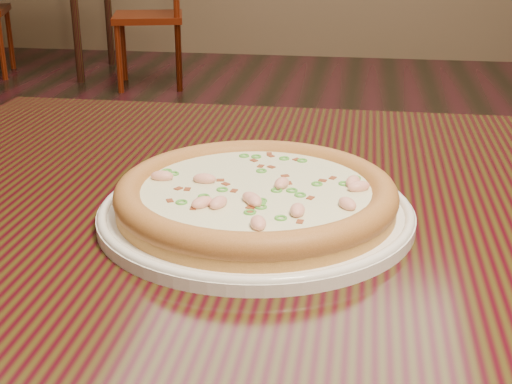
# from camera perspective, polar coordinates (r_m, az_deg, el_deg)

# --- Properties ---
(hero_table) EXTENTS (1.20, 0.80, 0.75)m
(hero_table) POSITION_cam_1_polar(r_m,az_deg,el_deg) (0.81, 9.03, -7.68)
(hero_table) COLOR black
(hero_table) RESTS_ON ground
(plate) EXTENTS (0.32, 0.32, 0.02)m
(plate) POSITION_cam_1_polar(r_m,az_deg,el_deg) (0.73, 0.00, -1.56)
(plate) COLOR white
(plate) RESTS_ON hero_table
(pizza) EXTENTS (0.29, 0.29, 0.03)m
(pizza) POSITION_cam_1_polar(r_m,az_deg,el_deg) (0.72, 0.01, -0.22)
(pizza) COLOR gold
(pizza) RESTS_ON plate
(chair_b) EXTENTS (0.51, 0.51, 0.95)m
(chair_b) POSITION_cam_1_polar(r_m,az_deg,el_deg) (4.60, -7.93, 13.80)
(chair_b) COLOR #5A1805
(chair_b) RESTS_ON ground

